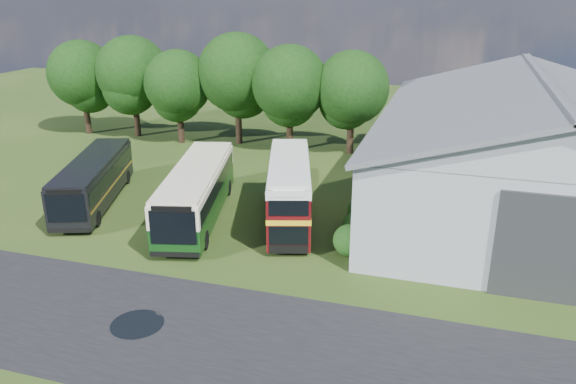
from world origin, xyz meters
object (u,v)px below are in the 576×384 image
(bus_green_single, at_px, (197,192))
(bus_dark_single, at_px, (94,180))
(storage_shed, at_px, (534,142))
(bus_maroon_double, at_px, (289,192))

(bus_green_single, bearing_deg, bus_dark_single, 162.93)
(storage_shed, distance_m, bus_green_single, 20.73)
(bus_green_single, height_order, bus_maroon_double, bus_maroon_double)
(storage_shed, xyz_separation_m, bus_dark_single, (-26.35, -7.56, -2.60))
(bus_green_single, distance_m, bus_dark_single, 7.38)
(bus_green_single, distance_m, bus_maroon_double, 5.52)
(bus_maroon_double, distance_m, bus_dark_single, 12.82)
(bus_maroon_double, bearing_deg, bus_dark_single, 165.93)
(bus_maroon_double, bearing_deg, bus_green_single, 173.19)
(bus_green_single, bearing_deg, storage_shed, 8.70)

